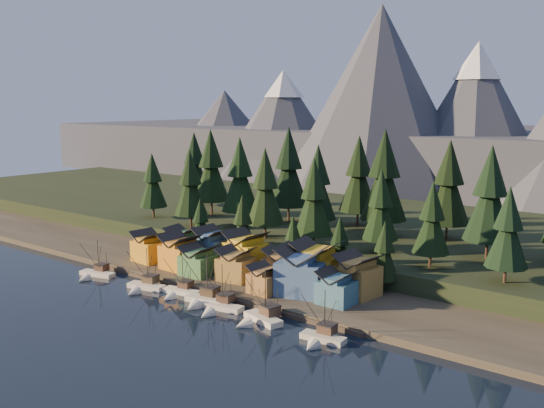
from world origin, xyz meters
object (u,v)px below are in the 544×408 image
Objects in this scene: house_front_1 at (180,251)px; house_back_1 at (214,245)px; boat_1 at (143,281)px; boat_5 at (259,311)px; boat_4 at (218,302)px; boat_3 at (203,293)px; house_back_0 at (183,242)px; boat_6 at (321,332)px; boat_0 at (94,270)px; house_front_0 at (150,245)px; boat_2 at (179,287)px.

house_back_1 reaches higher than house_front_1.
boat_1 is 35.92m from boat_5.
boat_4 is at bearing -26.59° from house_front_1.
boat_5 is 1.23× the size of house_back_1.
boat_3 is 35.28m from house_back_0.
house_back_0 is at bearing 138.14° from boat_4.
boat_6 is at bearing -24.69° from house_back_1.
boat_4 is at bearing -10.90° from boat_1.
house_back_1 is (10.58, 1.33, 0.50)m from house_back_0.
house_front_1 is (-21.42, 13.55, 3.80)m from boat_3.
house_front_1 reaches higher than house_back_0.
boat_3 is at bearing -30.28° from house_front_1.
boat_0 is at bearing -121.11° from house_back_0.
boat_5 reaches higher than house_front_0.
boat_4 is at bearing -16.43° from house_front_0.
boat_5 is at bearing -32.96° from house_back_1.
house_back_1 is at bearing 160.95° from boat_5.
boat_4 is 27.45m from boat_6.
boat_3 is 28.71m from house_back_1.
boat_3 reaches higher than boat_5.
house_back_1 is at bearing 126.03° from boat_4.
boat_1 is 21.75m from house_front_0.
boat_4 is 1.30× the size of house_front_0.
boat_6 is (42.11, -3.56, 0.27)m from boat_2.
boat_3 is at bearing -10.04° from boat_0.
house_front_1 is (-27.08, 14.78, 4.28)m from boat_4.
house_back_1 reaches higher than boat_1.
boat_5 is at bearing -12.17° from house_front_0.
house_front_0 is 12.16m from house_front_1.
boat_5 is at bearing -13.23° from boat_3.
boat_1 is 0.90× the size of boat_3.
boat_3 reaches higher than boat_6.
boat_1 reaches higher than boat_4.
house_front_0 is 0.98× the size of house_front_1.
boat_0 is 0.93× the size of boat_4.
boat_0 is at bearing 174.74° from boat_6.
boat_4 is 11.72m from boat_5.
house_front_0 is (-15.02, 15.27, 3.75)m from boat_1.
house_back_1 is (-17.50, 22.35, 4.26)m from boat_3.
boat_6 reaches higher than house_front_0.
boat_0 is 0.87× the size of boat_3.
house_back_1 reaches higher than boat_6.
boat_6 is at bearing 11.95° from boat_5.
boat_5 is 1.37× the size of house_front_0.
house_back_1 is (3.92, 8.80, 0.46)m from house_front_1.
house_front_0 is 18.20m from house_back_1.
boat_1 is 15.78m from house_front_1.
boat_5 is 1.35× the size of house_front_1.
house_back_0 is at bearing 154.23° from boat_6.
house_front_0 is at bearing -179.46° from house_front_1.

